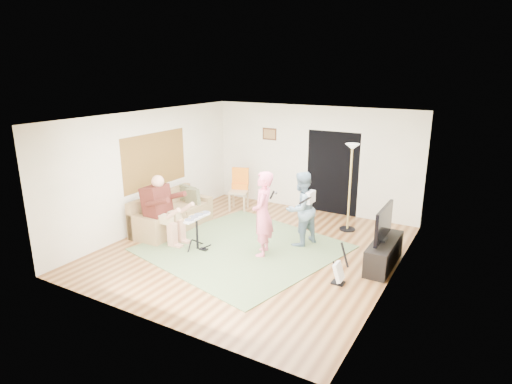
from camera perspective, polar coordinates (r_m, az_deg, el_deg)
floor at (r=8.88m, az=-0.33°, el=-7.62°), size 6.00×6.00×0.00m
walls at (r=8.43m, az=-0.34°, el=0.81°), size 5.50×6.00×2.70m
ceiling at (r=8.17m, az=-0.36°, el=9.97°), size 6.00×6.00×0.00m
window_blinds at (r=10.15m, az=-13.29°, el=4.19°), size 0.00×2.05×2.05m
doorway at (r=10.92m, az=10.14°, el=2.50°), size 2.10×0.00×2.10m
picture_frame at (r=11.47m, az=1.81°, el=7.74°), size 0.42×0.03×0.32m
area_rug at (r=8.92m, az=-1.75°, el=-7.46°), size 4.14×4.10×0.02m
sofa at (r=10.11m, az=-11.41°, el=-3.28°), size 0.83×2.02×0.82m
drummer at (r=9.28m, az=-12.13°, el=-3.19°), size 0.94×0.53×1.45m
drum_kit at (r=8.84m, az=-7.86°, el=-5.61°), size 0.40×0.72×0.75m
singer at (r=8.34m, az=0.91°, el=-2.96°), size 0.59×0.72×1.70m
microphone at (r=8.12m, az=2.16°, el=-0.39°), size 0.06×0.06×0.24m
guitarist at (r=8.90m, az=6.03°, el=-2.25°), size 0.83×0.93×1.57m
guitar_held at (r=8.74m, az=7.28°, el=-0.69°), size 0.13×0.60×0.26m
guitar_spare at (r=7.60m, az=11.02°, el=-10.42°), size 0.28×0.25×0.78m
torchiere_lamp at (r=9.72m, az=12.53°, el=2.63°), size 0.36×0.36×2.00m
dining_chair at (r=11.21m, az=-2.21°, el=-0.41°), size 0.58×0.61×1.08m
tv_cabinet at (r=8.44m, az=16.68°, el=-7.83°), size 0.40×1.40×0.50m
television at (r=8.23m, az=16.67°, el=-3.94°), size 0.06×1.06×0.62m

